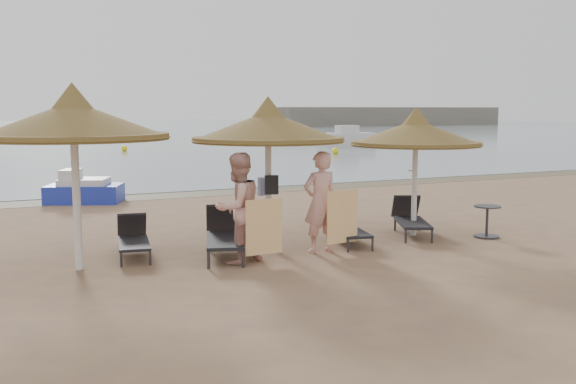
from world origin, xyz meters
name	(u,v)px	position (x,y,z in m)	size (l,w,h in m)	color
ground	(318,255)	(0.00, 0.00, 0.00)	(160.00, 160.00, 0.00)	#916A4A
sea	(36,130)	(0.00, 80.00, 0.01)	(200.00, 140.00, 0.03)	slate
wet_sand_strip	(182,195)	(0.00, 9.40, 0.00)	(200.00, 1.60, 0.01)	brown
palapa_left	(73,121)	(-4.19, 0.74, 2.51)	(3.19, 3.19, 3.16)	silver
palapa_center	(268,127)	(-0.55, 1.04, 2.36)	(2.99, 2.99, 2.97)	silver
palapa_right	(416,133)	(2.77, 0.81, 2.20)	(2.79, 2.79, 2.77)	silver
lounger_far_left	(133,238)	(-3.13, 1.44, 0.33)	(0.79, 1.70, 0.73)	#2F2E35
lounger_near_left	(224,234)	(-1.58, 0.77, 0.40)	(1.22, 2.07, 0.88)	#2F2E35
lounger_near_right	(346,227)	(1.05, 0.75, 0.33)	(0.88, 1.71, 0.73)	#2F2E35
lounger_far_right	(410,218)	(2.77, 0.94, 0.36)	(1.28, 1.86, 0.80)	#2F2E35
side_table	(487,222)	(4.05, -0.03, 0.32)	(0.56, 0.56, 0.68)	#2F2E35
person_left	(238,199)	(-1.56, 0.06, 1.14)	(1.05, 0.68, 2.28)	#D99E8E
person_right	(320,194)	(0.15, 0.20, 1.12)	(1.03, 0.67, 2.24)	#D99E8E
towel_left	(264,227)	(-1.21, -0.29, 0.68)	(0.70, 0.05, 0.98)	orange
towel_right	(343,217)	(0.50, -0.05, 0.70)	(0.72, 0.12, 1.01)	orange
bag_patterned	(265,186)	(-0.55, 1.22, 1.20)	(0.30, 0.17, 0.36)	white
bag_dark	(272,185)	(-0.55, 0.88, 1.26)	(0.28, 0.16, 0.37)	black
pedal_boat	(84,190)	(-3.07, 8.93, 0.36)	(2.40, 1.93, 0.97)	#1F30AB
buoy_mid	(124,149)	(2.32, 31.33, 0.19)	(0.38, 0.38, 0.38)	#FDE50A
buoy_right	(335,151)	(13.36, 23.37, 0.20)	(0.41, 0.41, 0.41)	#FDE50A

